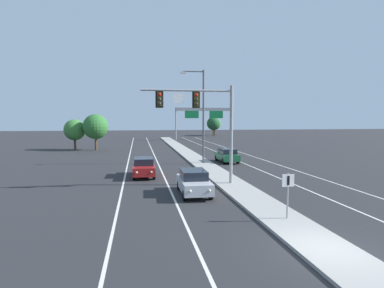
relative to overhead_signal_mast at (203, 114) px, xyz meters
The scene contains 17 objects.
ground_plane 13.67m from the overhead_signal_mast, 80.08° to the right, with size 260.00×260.00×0.00m, color #28282B.
median_island 7.96m from the overhead_signal_mast, 68.78° to the left, with size 2.40×110.00×0.15m, color #9E9B93.
lane_stripe_oncoming_center 13.89m from the overhead_signal_mast, 101.37° to the left, with size 0.14×100.00×0.01m, color silver.
lane_stripe_receding_center 15.29m from the overhead_signal_mast, 61.38° to the left, with size 0.14×100.00×0.01m, color silver.
edge_stripe_left 14.85m from the overhead_signal_mast, 114.85° to the left, with size 0.14×100.00×0.01m, color silver.
edge_stripe_right 17.03m from the overhead_signal_mast, 51.07° to the left, with size 0.14×100.00×0.01m, color silver.
overhead_signal_mast is the anchor object (origin of this frame).
median_sign_post 9.86m from the overhead_signal_mast, 75.08° to the right, with size 0.60×0.10×2.20m.
street_lamp_median 11.59m from the overhead_signal_mast, 79.54° to the left, with size 2.58×0.28×10.00m.
car_oncoming_silver 5.26m from the overhead_signal_mast, 114.17° to the right, with size 1.86×4.49×1.58m.
car_oncoming_red 7.75m from the overhead_signal_mast, 131.93° to the left, with size 1.87×4.49×1.58m.
car_receding_green 14.02m from the overhead_signal_mast, 66.89° to the left, with size 1.89×4.50×1.58m.
highway_sign_gantry 51.53m from the overhead_signal_mast, 78.39° to the left, with size 13.28×0.42×7.50m.
tree_far_left_b 31.57m from the overhead_signal_mast, 110.83° to the left, with size 3.91×3.91×5.66m.
tree_far_right_a 69.96m from the overhead_signal_mast, 76.17° to the left, with size 3.77×3.77×5.46m.
tree_far_right_b 73.34m from the overhead_signal_mast, 75.89° to the left, with size 3.68×3.68×5.32m.
tree_far_left_a 34.18m from the overhead_signal_mast, 115.36° to the left, with size 3.35×3.35×4.85m.
Camera 1 is at (-6.85, -10.75, 4.93)m, focal length 30.42 mm.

